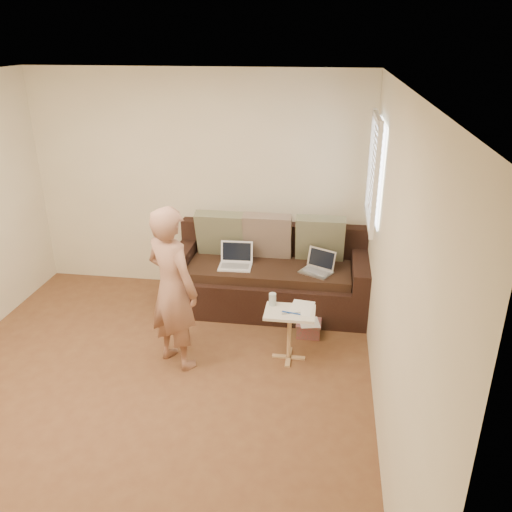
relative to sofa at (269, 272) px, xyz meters
name	(u,v)px	position (x,y,z in m)	size (l,w,h in m)	color
floor	(144,394)	(-0.90, -1.77, -0.42)	(4.50, 4.50, 0.00)	brown
ceiling	(111,85)	(-0.90, -1.77, 2.18)	(4.50, 4.50, 0.00)	white
wall_back	(199,184)	(-0.90, 0.48, 0.87)	(4.00, 4.00, 0.00)	beige
wall_right	(391,275)	(1.10, -1.77, 0.87)	(4.50, 4.50, 0.00)	beige
window_blinds	(375,171)	(1.05, -0.27, 1.28)	(0.12, 0.88, 1.08)	white
sofa	(269,272)	(0.00, 0.00, 0.00)	(2.20, 0.95, 0.85)	black
pillow_left	(220,234)	(-0.60, 0.19, 0.37)	(0.55, 0.14, 0.55)	#64694D
pillow_mid	(267,236)	(-0.05, 0.19, 0.37)	(0.55, 0.14, 0.55)	#705950
pillow_right	(320,239)	(0.55, 0.20, 0.37)	(0.55, 0.14, 0.55)	#64694D
laptop_silver	(316,273)	(0.53, -0.15, 0.10)	(0.33, 0.24, 0.22)	#B7BABC
laptop_white	(235,267)	(-0.37, -0.13, 0.10)	(0.36, 0.26, 0.26)	white
person	(172,288)	(-0.74, -1.25, 0.37)	(0.58, 0.39, 1.58)	#9D6255
side_table	(289,335)	(0.32, -1.04, -0.16)	(0.47, 0.33, 0.52)	silver
drinking_glass	(272,299)	(0.14, -0.94, 0.16)	(0.07, 0.07, 0.12)	silver
scissors	(291,313)	(0.33, -1.09, 0.10)	(0.18, 0.10, 0.02)	silver
paper_on_table	(302,308)	(0.42, -0.96, 0.10)	(0.21, 0.30, 0.00)	white
striped_box	(309,328)	(0.49, -0.58, -0.34)	(0.26, 0.26, 0.16)	red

